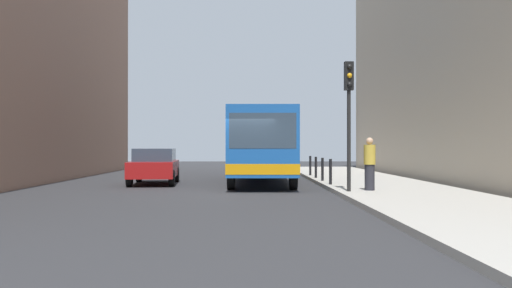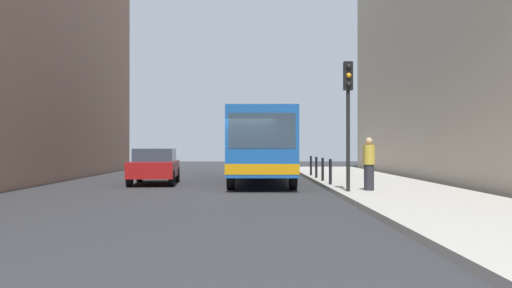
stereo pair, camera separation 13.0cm
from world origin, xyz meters
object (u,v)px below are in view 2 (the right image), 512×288
Objects in this scene: bollard_farthest at (311,166)px; car_behind_bus at (262,160)px; pedestrian_near_signal at (369,164)px; traffic_light at (348,101)px; bus at (262,143)px; bollard_near at (330,172)px; bollard_far at (316,167)px; bollard_mid at (323,169)px; car_beside_bus at (155,165)px.

car_behind_bus is at bearing 110.90° from bollard_farthest.
traffic_light is at bearing 12.85° from pedestrian_near_signal.
pedestrian_near_signal is (3.12, -15.61, 0.22)m from car_behind_bus.
bus is 6.48× the size of pedestrian_near_signal.
bollard_near and bollard_farthest have the same top height.
pedestrian_near_signal is at bearing -83.50° from bollard_far.
car_behind_bus reaches higher than bollard_far.
bus is 11.64× the size of bollard_farthest.
bollard_mid is (2.28, -10.47, -0.16)m from car_behind_bus.
car_behind_bus is at bearing 98.45° from traffic_light.
traffic_light is 8.15m from bollard_far.
bus is at bearing -172.62° from car_beside_bus.
bollard_mid is 0.56× the size of pedestrian_near_signal.
bollard_far and bollard_farthest have the same top height.
car_beside_bus is 4.74× the size of bollard_near.
bollard_far is (2.51, 1.03, -1.10)m from bus.
bollard_mid is (-0.10, 5.53, -2.38)m from traffic_light.
bus reaches higher than car_behind_bus.
car_beside_bus reaches higher than bollard_mid.
bollard_farthest is 9.69m from pedestrian_near_signal.
bollard_near is 1.00× the size of bollard_far.
bus is at bearing 84.46° from car_behind_bus.
bollard_near is 2.26m from bollard_mid.
bollard_mid is at bearing 154.85° from bus.
traffic_light is at bearing 94.32° from car_behind_bus.
bus reaches higher than car_beside_bus.
bollard_farthest is at bearing -100.52° from pedestrian_near_signal.
pedestrian_near_signal is at bearing -80.69° from bollard_mid.
bollard_mid is 1.00× the size of bollard_farthest.
pedestrian_near_signal is (0.84, -9.64, 0.38)m from bollard_farthest.
car_behind_bus reaches higher than bollard_farthest.
pedestrian_near_signal is at bearing -73.69° from bollard_near.
bollard_far is at bearing -168.43° from car_beside_bus.
bus is 11.64× the size of bollard_near.
car_beside_bus is at bearing 177.15° from bollard_mid.
traffic_light is at bearing 136.63° from car_beside_bus.
car_beside_bus is 4.74× the size of bollard_farthest.
traffic_light reaches higher than bollard_farthest.
bollard_near is 4.51m from bollard_far.
bus is 4.28m from bollard_farthest.
car_behind_bus reaches higher than bollard_near.
pedestrian_near_signal reaches higher than bollard_near.
bollard_near is at bearing 155.87° from car_beside_bus.
car_behind_bus is 2.65× the size of pedestrian_near_signal.
bollard_far is (0.00, 2.26, 0.00)m from bollard_mid.
bollard_near is (-0.10, 3.28, -2.38)m from traffic_light.
bollard_far is 2.26m from bollard_farthest.
traffic_light is (2.61, -6.76, 1.28)m from bus.
traffic_light is at bearing -88.96° from bollard_mid.
pedestrian_near_signal reaches higher than bollard_far.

